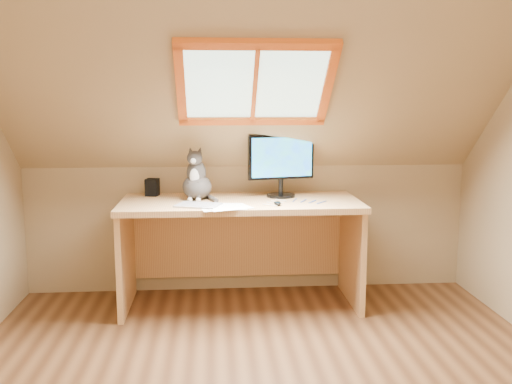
{
  "coord_description": "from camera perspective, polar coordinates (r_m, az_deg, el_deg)",
  "views": [
    {
      "loc": [
        -0.28,
        -2.72,
        1.52
      ],
      "look_at": [
        0.0,
        1.0,
        0.92
      ],
      "focal_mm": 40.0,
      "sensor_mm": 36.0,
      "label": 1
    }
  ],
  "objects": [
    {
      "name": "room_shell",
      "position": [
        2.64,
        1.75,
        7.26
      ],
      "size": [
        3.52,
        3.52,
        2.41
      ],
      "color": "tan",
      "rests_on": "ground"
    },
    {
      "name": "desk",
      "position": [
        4.28,
        -1.61,
        -3.75
      ],
      "size": [
        1.74,
        0.76,
        0.79
      ],
      "color": "tan",
      "rests_on": "ground"
    },
    {
      "name": "monitor",
      "position": [
        4.27,
        2.53,
        3.08
      ],
      "size": [
        0.5,
        0.21,
        0.47
      ],
      "color": "black",
      "rests_on": "desk"
    },
    {
      "name": "cat",
      "position": [
        4.2,
        -5.96,
        1.16
      ],
      "size": [
        0.26,
        0.3,
        0.4
      ],
      "color": "#47423F",
      "rests_on": "desk"
    },
    {
      "name": "desk_speaker",
      "position": [
        4.42,
        -10.33,
        0.47
      ],
      "size": [
        0.11,
        0.11,
        0.13
      ],
      "primitive_type": "cube",
      "rotation": [
        0.0,
        0.0,
        -0.23
      ],
      "color": "black",
      "rests_on": "desk"
    },
    {
      "name": "graphics_tablet",
      "position": [
        3.96,
        -5.81,
        -1.32
      ],
      "size": [
        0.34,
        0.29,
        0.01
      ],
      "primitive_type": "cube",
      "rotation": [
        0.0,
        0.0,
        -0.34
      ],
      "color": "#B2B2B7",
      "rests_on": "desk"
    },
    {
      "name": "mouse",
      "position": [
        3.96,
        2.17,
        -1.14
      ],
      "size": [
        0.05,
        0.09,
        0.03
      ],
      "primitive_type": "ellipsoid",
      "rotation": [
        0.0,
        0.0,
        0.01
      ],
      "color": "black",
      "rests_on": "desk"
    },
    {
      "name": "papers",
      "position": [
        3.91,
        -2.78,
        -1.47
      ],
      "size": [
        0.35,
        0.3,
        0.01
      ],
      "color": "white",
      "rests_on": "desk"
    },
    {
      "name": "cables",
      "position": [
        4.09,
        3.96,
        -0.98
      ],
      "size": [
        0.51,
        0.26,
        0.01
      ],
      "color": "silver",
      "rests_on": "desk"
    }
  ]
}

